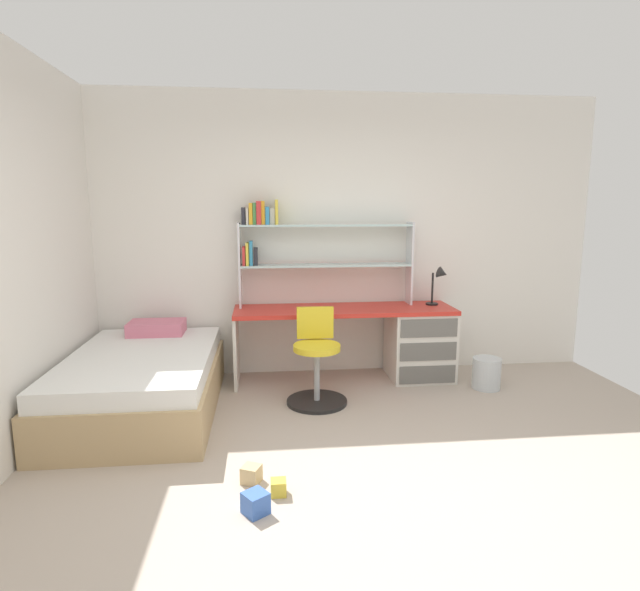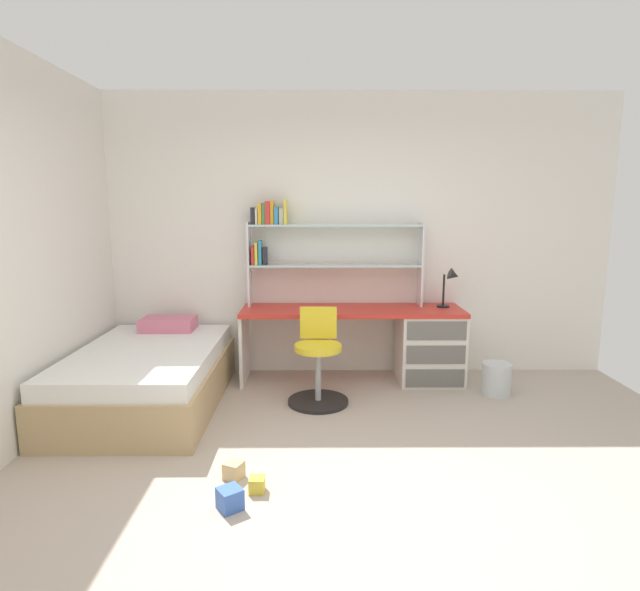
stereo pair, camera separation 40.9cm
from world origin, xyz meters
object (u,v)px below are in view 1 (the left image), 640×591
object	(u,v)px
desk	(400,338)
desk_lamp	(440,280)
toy_block_natural_1	(251,474)
bookshelf_hutch	(301,242)
bed_platform	(143,382)
toy_block_blue_0	(256,503)
toy_block_yellow_2	(278,487)
swivel_chair	(317,366)
waste_bin	(486,373)

from	to	relation	value
desk	desk_lamp	bearing A→B (deg)	5.55
desk	toy_block_natural_1	distance (m)	2.33
bookshelf_hutch	bed_platform	xyz separation A→B (m)	(-1.36, -0.78, -1.08)
bed_platform	toy_block_natural_1	size ratio (longest dim) A/B	17.22
toy_block_blue_0	toy_block_natural_1	xyz separation A→B (m)	(-0.03, 0.33, -0.01)
desk	toy_block_natural_1	world-z (taller)	desk
desk_lamp	bed_platform	size ratio (longest dim) A/B	0.21
bookshelf_hutch	desk_lamp	distance (m)	1.40
desk_lamp	toy_block_yellow_2	bearing A→B (deg)	-129.10
bookshelf_hutch	bed_platform	distance (m)	1.91
bookshelf_hutch	swivel_chair	distance (m)	1.24
desk_lamp	toy_block_natural_1	world-z (taller)	desk_lamp
bookshelf_hutch	bed_platform	world-z (taller)	bookshelf_hutch
swivel_chair	toy_block_yellow_2	distance (m)	1.49
desk	toy_block_natural_1	size ratio (longest dim) A/B	19.85
bookshelf_hutch	toy_block_natural_1	bearing A→B (deg)	-102.81
swivel_chair	waste_bin	bearing A→B (deg)	6.12
desk_lamp	waste_bin	xyz separation A→B (m)	(0.33, -0.42, -0.82)
bed_platform	toy_block_blue_0	xyz separation A→B (m)	(0.94, -1.54, -0.19)
desk_lamp	toy_block_blue_0	distance (m)	2.95
toy_block_blue_0	toy_block_yellow_2	bearing A→B (deg)	53.17
toy_block_natural_1	toy_block_blue_0	bearing A→B (deg)	-84.59
desk	toy_block_natural_1	xyz separation A→B (m)	(-1.41, -1.82, -0.34)
bookshelf_hutch	toy_block_natural_1	world-z (taller)	bookshelf_hutch
desk	toy_block_blue_0	distance (m)	2.57
toy_block_natural_1	bed_platform	bearing A→B (deg)	126.94
desk	desk_lamp	size ratio (longest dim) A/B	5.47
swivel_chair	desk	bearing A→B (deg)	32.21
bed_platform	toy_block_natural_1	xyz separation A→B (m)	(0.91, -1.21, -0.20)
swivel_chair	bookshelf_hutch	bearing A→B (deg)	96.02
desk	toy_block_blue_0	xyz separation A→B (m)	(-1.38, -2.15, -0.34)
desk_lamp	toy_block_yellow_2	distance (m)	2.75
toy_block_natural_1	toy_block_yellow_2	size ratio (longest dim) A/B	1.17
bed_platform	toy_block_natural_1	bearing A→B (deg)	-53.06
bookshelf_hutch	toy_block_blue_0	size ratio (longest dim) A/B	13.75
swivel_chair	bed_platform	size ratio (longest dim) A/B	0.45
bookshelf_hutch	toy_block_natural_1	xyz separation A→B (m)	(-0.45, -1.99, -1.28)
swivel_chair	toy_block_natural_1	size ratio (longest dim) A/B	7.67
desk	toy_block_yellow_2	world-z (taller)	desk
toy_block_yellow_2	swivel_chair	bearing A→B (deg)	75.51
swivel_chair	bed_platform	distance (m)	1.44
toy_block_natural_1	desk_lamp	bearing A→B (deg)	45.95
desk_lamp	toy_block_natural_1	distance (m)	2.74
bookshelf_hutch	swivel_chair	xyz separation A→B (m)	(0.08, -0.72, -1.01)
desk_lamp	toy_block_natural_1	size ratio (longest dim) A/B	3.63
desk	bookshelf_hutch	xyz separation A→B (m)	(-0.96, 0.17, 0.94)
bed_platform	swivel_chair	bearing A→B (deg)	2.16
desk_lamp	swivel_chair	size ratio (longest dim) A/B	0.47
desk	toy_block_blue_0	world-z (taller)	desk
desk_lamp	bed_platform	xyz separation A→B (m)	(-2.71, -0.65, -0.72)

